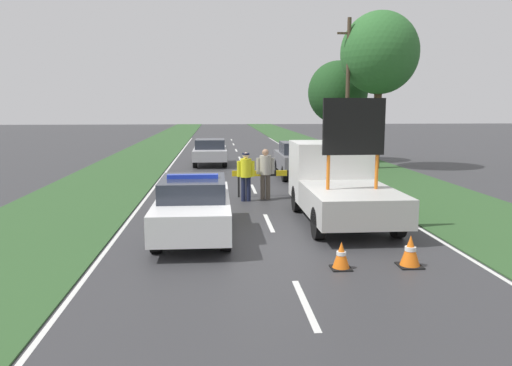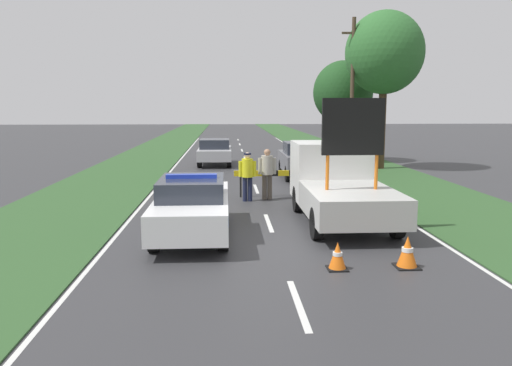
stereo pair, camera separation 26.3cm
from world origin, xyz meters
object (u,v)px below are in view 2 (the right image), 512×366
object	(u,v)px
pedestrian_civilian	(267,170)
queued_car_suv_grey	(301,159)
road_barrier	(267,175)
traffic_cone_centre_front	(361,193)
police_car	(193,205)
roadside_tree_near_left	(343,93)
utility_pole	(352,93)
police_officer	(247,172)
queued_car_sedan_silver	(215,151)
work_truck	(338,183)
roadside_tree_near_right	(384,53)
traffic_cone_near_truck	(407,252)
traffic_cone_near_police	(337,256)

from	to	relation	value
pedestrian_civilian	queued_car_suv_grey	xyz separation A→B (m)	(2.03, 5.35, -0.21)
road_barrier	traffic_cone_centre_front	bearing A→B (deg)	-21.16
police_car	traffic_cone_centre_front	bearing A→B (deg)	34.21
roadside_tree_near_left	utility_pole	xyz separation A→B (m)	(-0.51, -4.15, -0.13)
police_officer	queued_car_sedan_silver	xyz separation A→B (m)	(-1.37, 10.93, -0.25)
road_barrier	pedestrian_civilian	bearing A→B (deg)	-97.43
work_truck	utility_pole	size ratio (longest dim) A/B	0.69
traffic_cone_centre_front	roadside_tree_near_right	world-z (taller)	roadside_tree_near_right
road_barrier	queued_car_suv_grey	size ratio (longest dim) A/B	0.60
roadside_tree_near_left	road_barrier	bearing A→B (deg)	-115.26
police_car	road_barrier	bearing A→B (deg)	62.72
police_car	traffic_cone_centre_front	xyz separation A→B (m)	(5.54, 4.28, -0.49)
work_truck	queued_car_suv_grey	bearing A→B (deg)	-87.60
pedestrian_civilian	queued_car_suv_grey	size ratio (longest dim) A/B	0.44
roadside_tree_near_left	police_car	bearing A→B (deg)	-114.80
police_car	queued_car_suv_grey	xyz separation A→B (m)	(4.34, 10.16, 0.07)
traffic_cone_centre_front	queued_car_sedan_silver	world-z (taller)	queued_car_sedan_silver
traffic_cone_near_truck	queued_car_sedan_silver	size ratio (longest dim) A/B	0.16
road_barrier	traffic_cone_centre_front	xyz separation A→B (m)	(3.19, -1.05, -0.50)
traffic_cone_near_truck	police_car	bearing A→B (deg)	147.47
pedestrian_civilian	utility_pole	bearing A→B (deg)	70.99
traffic_cone_near_police	utility_pole	xyz separation A→B (m)	(4.15, 15.58, 3.65)
road_barrier	police_officer	world-z (taller)	police_officer
traffic_cone_near_police	traffic_cone_centre_front	distance (m)	7.62
queued_car_suv_grey	roadside_tree_near_right	world-z (taller)	roadside_tree_near_right
queued_car_sedan_silver	roadside_tree_near_left	size ratio (longest dim) A/B	0.68
pedestrian_civilian	queued_car_suv_grey	bearing A→B (deg)	82.50
road_barrier	pedestrian_civilian	distance (m)	0.58
police_car	police_officer	distance (m)	4.80
queued_car_sedan_silver	roadside_tree_near_left	bearing A→B (deg)	-169.98
traffic_cone_near_truck	queued_car_sedan_silver	bearing A→B (deg)	103.27
police_officer	roadside_tree_near_left	xyz separation A→B (m)	(6.15, 12.26, 3.05)
police_car	work_truck	distance (m)	4.41
traffic_cone_near_truck	queued_car_suv_grey	world-z (taller)	queued_car_suv_grey
road_barrier	utility_pole	xyz separation A→B (m)	(4.90, 7.31, 3.14)
traffic_cone_near_truck	roadside_tree_near_left	bearing A→B (deg)	80.79
police_officer	utility_pole	xyz separation A→B (m)	(5.65, 8.11, 2.92)
road_barrier	queued_car_sedan_silver	bearing A→B (deg)	98.82
pedestrian_civilian	traffic_cone_centre_front	bearing A→B (deg)	3.91
traffic_cone_near_police	roadside_tree_near_left	xyz separation A→B (m)	(4.65, 19.73, 3.78)
traffic_cone_near_police	traffic_cone_centre_front	world-z (taller)	traffic_cone_centre_front
queued_car_suv_grey	traffic_cone_near_truck	bearing A→B (deg)	90.98
utility_pole	pedestrian_civilian	bearing A→B (deg)	-122.27
police_car	road_barrier	world-z (taller)	police_car
work_truck	traffic_cone_near_police	distance (m)	4.69
roadside_tree_near_left	traffic_cone_near_truck	bearing A→B (deg)	-99.21
traffic_cone_centre_front	pedestrian_civilian	bearing A→B (deg)	170.66
traffic_cone_near_truck	utility_pole	bearing A→B (deg)	80.19
utility_pole	traffic_cone_near_truck	bearing A→B (deg)	-99.81
traffic_cone_near_police	traffic_cone_near_truck	xyz separation A→B (m)	(1.46, 0.04, 0.05)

